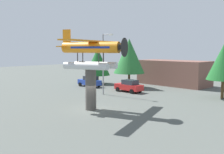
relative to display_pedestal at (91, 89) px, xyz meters
name	(u,v)px	position (x,y,z in m)	size (l,w,h in m)	color
ground_plane	(91,110)	(0.00, 0.00, -2.08)	(140.00, 140.00, 0.00)	#515651
display_pedestal	(91,89)	(0.00, 0.00, 0.00)	(1.10, 1.10, 4.15)	#4C4742
floatplane_monument	(92,52)	(0.12, 0.05, 3.75)	(7.19, 10.10, 4.00)	silver
car_near_blue	(90,81)	(-12.68, 10.25, -1.20)	(4.20, 2.02, 1.76)	#2847B7
car_mid_red	(129,86)	(-4.62, 10.91, -1.20)	(4.20, 2.02, 1.76)	red
streetlight_primary	(104,60)	(-5.45, 6.85, 2.63)	(1.84, 0.28, 8.13)	gray
storefront_building	(173,73)	(-4.37, 22.00, 0.02)	(11.93, 5.23, 4.18)	brown
tree_west	(98,62)	(-14.39, 13.48, 1.87)	(4.35, 4.35, 6.37)	brown
tree_east	(129,56)	(-7.48, 14.09, 2.96)	(4.90, 4.90, 7.76)	brown
tree_center_back	(224,62)	(6.80, 15.62, 2.51)	(4.08, 4.08, 6.86)	brown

